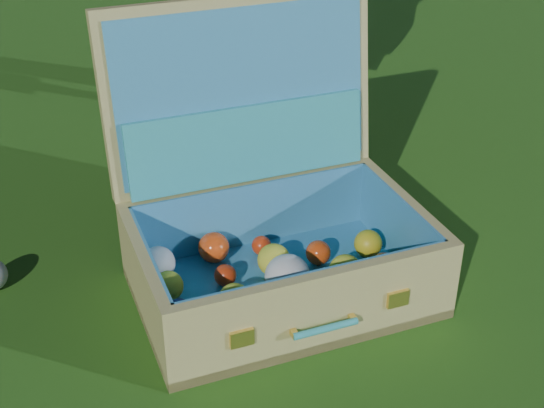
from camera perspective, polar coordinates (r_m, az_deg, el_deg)
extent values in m
plane|color=#215114|center=(1.86, 0.83, -4.50)|extent=(60.00, 60.00, 0.00)
cube|color=tan|center=(1.76, 0.74, -6.52)|extent=(0.69, 0.50, 0.02)
cube|color=tan|center=(1.56, 3.59, -8.21)|extent=(0.65, 0.09, 0.19)
cube|color=tan|center=(1.87, -1.58, -0.91)|extent=(0.65, 0.09, 0.19)
cube|color=tan|center=(1.64, -9.49, -6.43)|extent=(0.06, 0.38, 0.19)
cube|color=tan|center=(1.83, 9.87, -2.15)|extent=(0.06, 0.38, 0.19)
cube|color=teal|center=(1.75, 0.74, -6.13)|extent=(0.64, 0.45, 0.01)
cube|color=teal|center=(1.56, 3.37, -7.55)|extent=(0.60, 0.07, 0.17)
cube|color=teal|center=(1.85, -1.43, -0.83)|extent=(0.60, 0.07, 0.17)
cube|color=teal|center=(1.63, -9.01, -5.99)|extent=(0.05, 0.38, 0.17)
cube|color=teal|center=(1.81, 9.49, -1.93)|extent=(0.05, 0.38, 0.17)
cube|color=tan|center=(1.78, -2.41, 8.56)|extent=(0.65, 0.17, 0.43)
cube|color=teal|center=(1.76, -2.18, 8.42)|extent=(0.60, 0.13, 0.38)
cube|color=teal|center=(1.78, -1.81, 4.59)|extent=(0.58, 0.11, 0.18)
cube|color=#F2C659|center=(1.49, -2.28, -10.08)|extent=(0.05, 0.01, 0.04)
cube|color=#F2C659|center=(1.61, 9.47, -7.06)|extent=(0.05, 0.01, 0.04)
cylinder|color=teal|center=(1.54, 4.06, -9.35)|extent=(0.14, 0.03, 0.02)
cube|color=#F2C659|center=(1.53, 1.68, -9.74)|extent=(0.01, 0.02, 0.01)
cube|color=#F2C659|center=(1.57, 6.09, -8.58)|extent=(0.01, 0.02, 0.01)
sphere|color=silver|center=(1.56, -5.80, -10.02)|extent=(0.06, 0.06, 0.06)
sphere|color=yellow|center=(1.58, -1.53, -8.97)|extent=(0.07, 0.07, 0.07)
sphere|color=yellow|center=(1.63, 2.84, -7.74)|extent=(0.07, 0.07, 0.07)
sphere|color=#0E1349|center=(1.66, 6.96, -6.62)|extent=(0.08, 0.08, 0.08)
sphere|color=beige|center=(1.72, 9.69, -5.79)|extent=(0.06, 0.06, 0.06)
sphere|color=#0E1349|center=(1.62, -7.01, -8.13)|extent=(0.06, 0.06, 0.06)
sphere|color=yellow|center=(1.64, -2.84, -7.18)|extent=(0.07, 0.07, 0.07)
sphere|color=silver|center=(1.68, 1.17, -5.49)|extent=(0.10, 0.10, 0.10)
sphere|color=yellow|center=(1.73, 5.55, -5.03)|extent=(0.08, 0.08, 0.08)
sphere|color=#D54211|center=(1.78, 8.43, -4.55)|extent=(0.06, 0.06, 0.06)
sphere|color=yellow|center=(1.70, -7.81, -6.13)|extent=(0.07, 0.07, 0.07)
sphere|color=red|center=(1.73, -3.54, -5.37)|extent=(0.05, 0.05, 0.05)
sphere|color=yellow|center=(1.76, 0.14, -4.23)|extent=(0.08, 0.08, 0.08)
sphere|color=#D54211|center=(1.80, 3.50, -3.68)|extent=(0.06, 0.06, 0.06)
sphere|color=gold|center=(1.84, 7.24, -2.97)|extent=(0.07, 0.07, 0.07)
sphere|color=silver|center=(1.76, -8.56, -4.43)|extent=(0.08, 0.08, 0.08)
sphere|color=#D54211|center=(1.81, -4.41, -3.28)|extent=(0.07, 0.07, 0.07)
sphere|color=red|center=(1.83, -0.80, -3.14)|extent=(0.05, 0.05, 0.05)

